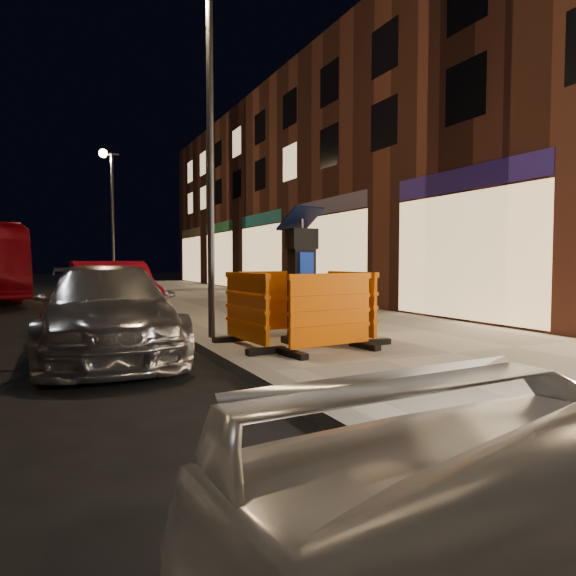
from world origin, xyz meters
name	(u,v)px	position (x,y,z in m)	size (l,w,h in m)	color
ground_plane	(263,384)	(0.00, 0.00, 0.00)	(120.00, 120.00, 0.00)	black
sidewalk	(454,358)	(3.00, 0.00, 0.07)	(6.00, 60.00, 0.15)	gray
kerb	(263,378)	(0.00, 0.00, 0.07)	(0.30, 60.00, 0.15)	slate
parking_kiosk	(302,280)	(1.39, 1.75, 1.19)	(0.66, 0.66, 2.08)	black
barrier_front	(331,313)	(1.39, 0.80, 0.73)	(1.49, 0.61, 1.16)	#E15C00
barrier_back	(278,303)	(1.39, 2.70, 0.73)	(1.49, 0.61, 1.16)	#E15C00
barrier_kerbside	(247,310)	(0.44, 1.75, 0.73)	(1.49, 0.61, 1.16)	#E15C00
barrier_bldgside	(351,306)	(2.34, 1.75, 0.73)	(1.49, 0.61, 1.16)	#E15C00
car_silver	(108,355)	(-1.51, 2.78, 0.00)	(1.98, 4.87, 1.41)	#BBBBC0
car_red	(111,326)	(-1.07, 6.56, 0.00)	(1.58, 4.53, 1.49)	maroon
street_lamp_mid	(210,165)	(0.25, 3.00, 3.15)	(0.12, 0.12, 6.00)	#3F3F44
street_lamp_far	(113,223)	(0.25, 18.00, 3.15)	(0.12, 0.12, 6.00)	#3F3F44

